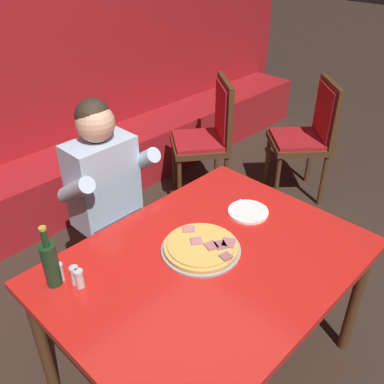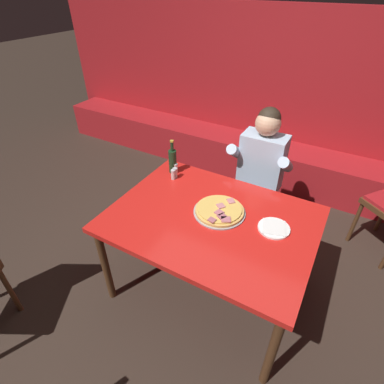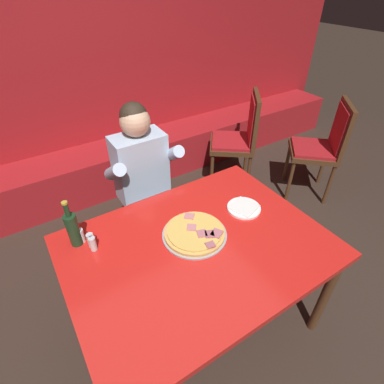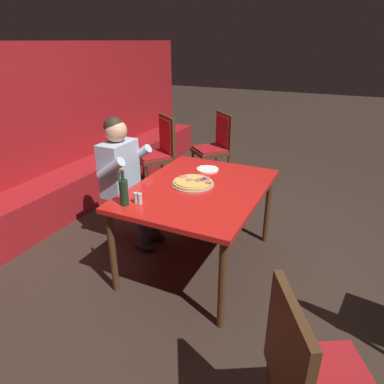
{
  "view_description": "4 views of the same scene",
  "coord_description": "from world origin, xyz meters",
  "px_view_note": "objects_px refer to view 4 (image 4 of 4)",
  "views": [
    {
      "loc": [
        -1.09,
        -0.94,
        2.05
      ],
      "look_at": [
        0.09,
        0.19,
        1.0
      ],
      "focal_mm": 40.0,
      "sensor_mm": 36.0,
      "label": 1
    },
    {
      "loc": [
        0.66,
        -1.43,
        2.13
      ],
      "look_at": [
        -0.16,
        0.0,
        0.93
      ],
      "focal_mm": 28.0,
      "sensor_mm": 36.0,
      "label": 2
    },
    {
      "loc": [
        -0.63,
        -0.93,
        1.99
      ],
      "look_at": [
        0.1,
        0.21,
        0.96
      ],
      "focal_mm": 28.0,
      "sensor_mm": 36.0,
      "label": 3
    },
    {
      "loc": [
        -2.43,
        -1.08,
        1.91
      ],
      "look_at": [
        -0.13,
        0.01,
        0.77
      ],
      "focal_mm": 32.0,
      "sensor_mm": 36.0,
      "label": 4
    }
  ],
  "objects_px": {
    "shaker_oregano": "(127,199)",
    "dining_chair_side_aisle": "(159,149)",
    "shaker_black_pepper": "(140,199)",
    "dining_chair_far_left": "(311,376)",
    "shaker_parmesan": "(136,198)",
    "diner_seated_blue_shirt": "(127,177)",
    "plate_white_paper": "(208,169)",
    "dining_chair_near_right": "(216,144)",
    "beer_bottle": "(124,191)",
    "main_dining_table": "(199,195)",
    "pizza": "(193,183)"
  },
  "relations": [
    {
      "from": "pizza",
      "to": "shaker_black_pepper",
      "type": "xyz_separation_m",
      "value": [
        -0.51,
        0.2,
        0.02
      ]
    },
    {
      "from": "shaker_oregano",
      "to": "dining_chair_far_left",
      "type": "distance_m",
      "value": 1.68
    },
    {
      "from": "dining_chair_far_left",
      "to": "dining_chair_side_aisle",
      "type": "xyz_separation_m",
      "value": [
        2.57,
        2.26,
        0.01
      ]
    },
    {
      "from": "shaker_parmesan",
      "to": "dining_chair_near_right",
      "type": "distance_m",
      "value": 2.39
    },
    {
      "from": "main_dining_table",
      "to": "dining_chair_side_aisle",
      "type": "bearing_deg",
      "value": 41.93
    },
    {
      "from": "beer_bottle",
      "to": "diner_seated_blue_shirt",
      "type": "distance_m",
      "value": 0.76
    },
    {
      "from": "shaker_black_pepper",
      "to": "diner_seated_blue_shirt",
      "type": "height_order",
      "value": "diner_seated_blue_shirt"
    },
    {
      "from": "main_dining_table",
      "to": "dining_chair_far_left",
      "type": "relative_size",
      "value": 1.42
    },
    {
      "from": "shaker_parmesan",
      "to": "shaker_oregano",
      "type": "bearing_deg",
      "value": 119.52
    },
    {
      "from": "dining_chair_near_right",
      "to": "shaker_black_pepper",
      "type": "bearing_deg",
      "value": -172.45
    },
    {
      "from": "plate_white_paper",
      "to": "dining_chair_near_right",
      "type": "xyz_separation_m",
      "value": [
        1.46,
        0.49,
        -0.19
      ]
    },
    {
      "from": "shaker_parmesan",
      "to": "diner_seated_blue_shirt",
      "type": "bearing_deg",
      "value": 41.27
    },
    {
      "from": "dining_chair_near_right",
      "to": "plate_white_paper",
      "type": "bearing_deg",
      "value": -161.52
    },
    {
      "from": "diner_seated_blue_shirt",
      "to": "plate_white_paper",
      "type": "bearing_deg",
      "value": -63.13
    },
    {
      "from": "dining_chair_side_aisle",
      "to": "main_dining_table",
      "type": "bearing_deg",
      "value": -138.07
    },
    {
      "from": "main_dining_table",
      "to": "shaker_oregano",
      "type": "xyz_separation_m",
      "value": [
        -0.52,
        0.37,
        0.11
      ]
    },
    {
      "from": "plate_white_paper",
      "to": "shaker_black_pepper",
      "type": "bearing_deg",
      "value": 168.9
    },
    {
      "from": "shaker_oregano",
      "to": "dining_chair_near_right",
      "type": "relative_size",
      "value": 0.09
    },
    {
      "from": "beer_bottle",
      "to": "shaker_black_pepper",
      "type": "xyz_separation_m",
      "value": [
        0.06,
        -0.09,
        -0.07
      ]
    },
    {
      "from": "beer_bottle",
      "to": "shaker_oregano",
      "type": "relative_size",
      "value": 3.4
    },
    {
      "from": "dining_chair_near_right",
      "to": "main_dining_table",
      "type": "bearing_deg",
      "value": -162.58
    },
    {
      "from": "pizza",
      "to": "dining_chair_near_right",
      "type": "relative_size",
      "value": 0.37
    },
    {
      "from": "shaker_oregano",
      "to": "dining_chair_side_aisle",
      "type": "relative_size",
      "value": 0.08
    },
    {
      "from": "pizza",
      "to": "shaker_black_pepper",
      "type": "distance_m",
      "value": 0.55
    },
    {
      "from": "main_dining_table",
      "to": "shaker_oregano",
      "type": "relative_size",
      "value": 16.27
    },
    {
      "from": "main_dining_table",
      "to": "shaker_black_pepper",
      "type": "height_order",
      "value": "shaker_black_pepper"
    },
    {
      "from": "main_dining_table",
      "to": "diner_seated_blue_shirt",
      "type": "bearing_deg",
      "value": 85.64
    },
    {
      "from": "dining_chair_near_right",
      "to": "dining_chair_far_left",
      "type": "relative_size",
      "value": 1.02
    },
    {
      "from": "shaker_oregano",
      "to": "diner_seated_blue_shirt",
      "type": "distance_m",
      "value": 0.73
    },
    {
      "from": "shaker_oregano",
      "to": "dining_chair_side_aisle",
      "type": "height_order",
      "value": "dining_chair_side_aisle"
    },
    {
      "from": "main_dining_table",
      "to": "beer_bottle",
      "type": "relative_size",
      "value": 4.79
    },
    {
      "from": "main_dining_table",
      "to": "beer_bottle",
      "type": "height_order",
      "value": "beer_bottle"
    },
    {
      "from": "shaker_parmesan",
      "to": "dining_chair_far_left",
      "type": "xyz_separation_m",
      "value": [
        -0.8,
        -1.42,
        -0.22
      ]
    },
    {
      "from": "pizza",
      "to": "beer_bottle",
      "type": "height_order",
      "value": "beer_bottle"
    },
    {
      "from": "dining_chair_side_aisle",
      "to": "shaker_parmesan",
      "type": "bearing_deg",
      "value": -154.48
    },
    {
      "from": "shaker_black_pepper",
      "to": "pizza",
      "type": "bearing_deg",
      "value": -21.5
    },
    {
      "from": "plate_white_paper",
      "to": "dining_chair_side_aisle",
      "type": "distance_m",
      "value": 1.38
    },
    {
      "from": "beer_bottle",
      "to": "dining_chair_far_left",
      "type": "xyz_separation_m",
      "value": [
        -0.74,
        -1.48,
        -0.29
      ]
    },
    {
      "from": "beer_bottle",
      "to": "shaker_black_pepper",
      "type": "height_order",
      "value": "beer_bottle"
    },
    {
      "from": "beer_bottle",
      "to": "dining_chair_far_left",
      "type": "relative_size",
      "value": 0.3
    },
    {
      "from": "main_dining_table",
      "to": "dining_chair_near_right",
      "type": "xyz_separation_m",
      "value": [
        1.87,
        0.59,
        -0.11
      ]
    },
    {
      "from": "beer_bottle",
      "to": "shaker_oregano",
      "type": "bearing_deg",
      "value": -1.72
    },
    {
      "from": "beer_bottle",
      "to": "shaker_parmesan",
      "type": "relative_size",
      "value": 3.4
    },
    {
      "from": "shaker_oregano",
      "to": "dining_chair_far_left",
      "type": "xyz_separation_m",
      "value": [
        -0.77,
        -1.48,
        -0.22
      ]
    },
    {
      "from": "shaker_oregano",
      "to": "shaker_black_pepper",
      "type": "distance_m",
      "value": 0.1
    },
    {
      "from": "shaker_black_pepper",
      "to": "diner_seated_blue_shirt",
      "type": "xyz_separation_m",
      "value": [
        0.55,
        0.51,
        -0.1
      ]
    },
    {
      "from": "main_dining_table",
      "to": "dining_chair_far_left",
      "type": "distance_m",
      "value": 1.71
    },
    {
      "from": "pizza",
      "to": "shaker_oregano",
      "type": "xyz_separation_m",
      "value": [
        -0.55,
        0.3,
        0.02
      ]
    },
    {
      "from": "shaker_black_pepper",
      "to": "dining_chair_far_left",
      "type": "distance_m",
      "value": 1.62
    },
    {
      "from": "shaker_parmesan",
      "to": "shaker_black_pepper",
      "type": "xyz_separation_m",
      "value": [
        0.0,
        -0.03,
        0.0
      ]
    }
  ]
}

